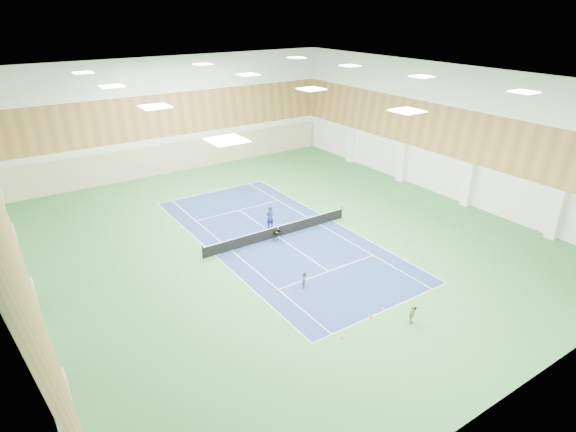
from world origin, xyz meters
The scene contains 22 objects.
ground centered at (0.00, 0.00, 0.00)m, with size 40.00×40.00×0.00m, color #317337.
room_shell centered at (0.00, 0.00, 6.00)m, with size 36.00×40.00×12.00m, color white, non-canonical shape.
wood_cladding centered at (0.00, 0.00, 8.00)m, with size 36.00×40.00×8.00m, color #A4753D, non-canonical shape.
ceiling_light_grid centered at (0.00, 0.00, 11.92)m, with size 21.40×25.40×0.06m, color white, non-canonical shape.
court_surface centered at (0.00, 0.00, 0.01)m, with size 10.97×23.77×0.01m, color navy.
tennis_balls_scatter centered at (0.00, 0.00, 0.05)m, with size 10.57×22.77×0.07m, color #C6DD25, non-canonical shape.
tennis_net centered at (0.00, 0.00, 0.55)m, with size 12.80×0.10×1.10m, color black, non-canonical shape.
back_curtain centered at (0.00, 19.75, 1.60)m, with size 35.40×0.16×3.20m, color #C6B793.
door_left_a centered at (-17.92, -8.00, 1.10)m, with size 0.08×1.80×2.20m, color #593319.
door_left_b centered at (-17.92, 0.00, 1.10)m, with size 0.08×1.80×2.20m, color #593319.
coach centered at (0.36, 1.80, 0.96)m, with size 0.70×0.46×1.92m, color navy.
child_court centered at (-2.47, -7.05, 0.55)m, with size 0.53×0.42×1.10m, color gray.
child_apron centered at (0.28, -13.60, 0.57)m, with size 0.67×0.28×1.15m, color tan.
ball_cart centered at (-0.44, -0.60, 0.44)m, with size 0.50×0.50×0.87m, color black, non-canonical shape.
cone_svc_a centered at (-3.21, -6.99, 0.10)m, with size 0.18×0.18×0.20m, color #FF430D.
cone_svc_b centered at (-1.69, -5.96, 0.12)m, with size 0.22×0.22×0.25m, color #E44D0C.
cone_svc_c centered at (1.78, -6.18, 0.12)m, with size 0.22×0.22×0.24m, color #EE490C.
cone_svc_d centered at (3.24, -5.94, 0.12)m, with size 0.22×0.22×0.24m, color orange.
cone_base_a centered at (-3.88, -12.47, 0.12)m, with size 0.21×0.21×0.23m, color orange.
cone_base_b centered at (-1.27, -11.97, 0.11)m, with size 0.21×0.21×0.23m, color #FF650D.
cone_base_c centered at (1.87, -11.42, 0.11)m, with size 0.21×0.21×0.23m, color red.
cone_base_d centered at (3.56, -12.14, 0.12)m, with size 0.22×0.22×0.25m, color orange.
Camera 1 is at (-18.22, -28.53, 16.80)m, focal length 30.00 mm.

